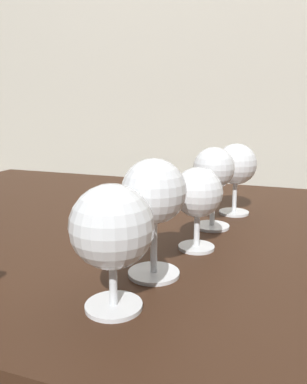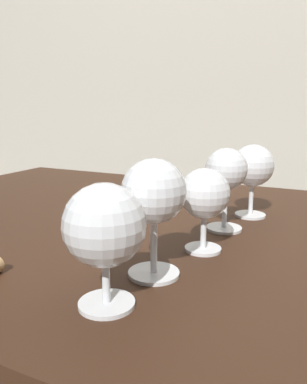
{
  "view_description": "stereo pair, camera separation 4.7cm",
  "coord_description": "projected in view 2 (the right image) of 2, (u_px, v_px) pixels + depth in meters",
  "views": [
    {
      "loc": [
        0.16,
        -0.65,
        0.94
      ],
      "look_at": [
        -0.0,
        -0.21,
        0.84
      ],
      "focal_mm": 35.63,
      "sensor_mm": 36.0,
      "label": 1
    },
    {
      "loc": [
        0.2,
        -0.63,
        0.94
      ],
      "look_at": [
        -0.0,
        -0.21,
        0.84
      ],
      "focal_mm": 35.63,
      "sensor_mm": 36.0,
      "label": 2
    }
  ],
  "objects": [
    {
      "name": "dining_table",
      "position": [
        203.0,
        271.0,
        0.7
      ],
      "size": [
        1.53,
        0.85,
        0.73
      ],
      "color": "#382114",
      "rests_on": "ground_plane"
    },
    {
      "name": "wine_glass_pinot",
      "position": [
        226.0,
        172.0,
        0.66
      ],
      "size": [
        0.07,
        0.07,
        0.15
      ],
      "color": "white",
      "rests_on": "dining_table"
    },
    {
      "name": "wine_glass_rose",
      "position": [
        104.0,
        227.0,
        0.4
      ],
      "size": [
        0.09,
        0.09,
        0.14
      ],
      "color": "white",
      "rests_on": "dining_table"
    },
    {
      "name": "wine_glass_merlot",
      "position": [
        154.0,
        194.0,
        0.48
      ],
      "size": [
        0.08,
        0.08,
        0.15
      ],
      "color": "white",
      "rests_on": "dining_table"
    },
    {
      "name": "back_wall",
      "position": [
        290.0,
        5.0,
        1.38
      ],
      "size": [
        5.0,
        0.08,
        2.6
      ],
      "primitive_type": "cube",
      "color": "beige",
      "rests_on": "ground_plane"
    },
    {
      "name": "wine_glass_white",
      "position": [
        205.0,
        195.0,
        0.57
      ],
      "size": [
        0.08,
        0.08,
        0.13
      ],
      "color": "white",
      "rests_on": "dining_table"
    },
    {
      "name": "wine_glass_amber",
      "position": [
        253.0,
        167.0,
        0.74
      ],
      "size": [
        0.08,
        0.08,
        0.14
      ],
      "color": "white",
      "rests_on": "dining_table"
    }
  ]
}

